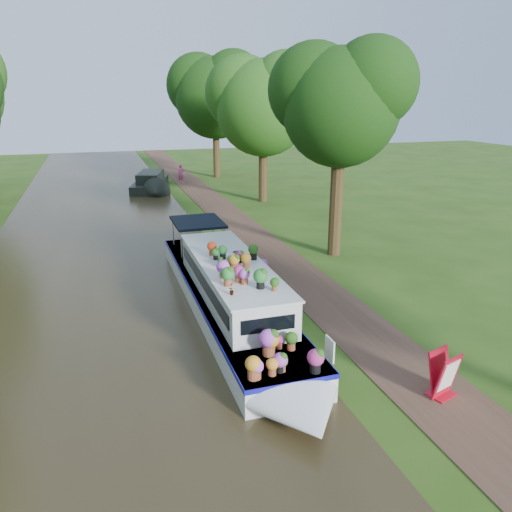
# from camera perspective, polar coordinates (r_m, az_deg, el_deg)

# --- Properties ---
(ground) EXTENTS (100.00, 100.00, 0.00)m
(ground) POSITION_cam_1_polar(r_m,az_deg,el_deg) (18.38, 2.33, -3.59)
(ground) COLOR #274611
(ground) RESTS_ON ground
(canal_water) EXTENTS (10.00, 100.00, 0.02)m
(canal_water) POSITION_cam_1_polar(r_m,az_deg,el_deg) (17.40, -16.68, -5.61)
(canal_water) COLOR #2D2514
(canal_water) RESTS_ON ground
(towpath) EXTENTS (2.20, 100.00, 0.03)m
(towpath) POSITION_cam_1_polar(r_m,az_deg,el_deg) (18.80, 5.77, -3.12)
(towpath) COLOR #472E21
(towpath) RESTS_ON ground
(plant_boat) EXTENTS (2.29, 13.52, 2.28)m
(plant_boat) POSITION_cam_1_polar(r_m,az_deg,el_deg) (15.57, -2.79, -4.29)
(plant_boat) COLOR silver
(plant_boat) RESTS_ON canal_water
(tree_near_overhang) EXTENTS (5.52, 5.28, 8.99)m
(tree_near_overhang) POSITION_cam_1_polar(r_m,az_deg,el_deg) (21.44, 9.61, 17.32)
(tree_near_overhang) COLOR #322310
(tree_near_overhang) RESTS_ON ground
(tree_near_mid) EXTENTS (6.90, 6.60, 9.40)m
(tree_near_mid) POSITION_cam_1_polar(r_m,az_deg,el_deg) (32.83, 0.76, 17.38)
(tree_near_mid) COLOR #322310
(tree_near_mid) RESTS_ON ground
(tree_near_far) EXTENTS (7.59, 7.26, 10.30)m
(tree_near_far) POSITION_cam_1_polar(r_m,az_deg,el_deg) (43.29, -4.77, 18.26)
(tree_near_far) COLOR #322310
(tree_near_far) RESTS_ON ground
(second_boat) EXTENTS (3.53, 7.27, 1.33)m
(second_boat) POSITION_cam_1_polar(r_m,az_deg,el_deg) (38.29, -11.95, 8.21)
(second_boat) COLOR black
(second_boat) RESTS_ON canal_water
(sandwich_board) EXTENTS (0.74, 0.74, 1.10)m
(sandwich_board) POSITION_cam_1_polar(r_m,az_deg,el_deg) (12.63, 20.64, -12.77)
(sandwich_board) COLOR #B40C21
(sandwich_board) RESTS_ON towpath
(pedestrian_pink) EXTENTS (0.62, 0.50, 1.49)m
(pedestrian_pink) POSITION_cam_1_polar(r_m,az_deg,el_deg) (40.65, -8.58, 9.27)
(pedestrian_pink) COLOR #BF4F6E
(pedestrian_pink) RESTS_ON towpath
(verge_plant) EXTENTS (0.52, 0.48, 0.47)m
(verge_plant) POSITION_cam_1_polar(r_m,az_deg,el_deg) (17.00, 4.24, -4.60)
(verge_plant) COLOR #325F1C
(verge_plant) RESTS_ON ground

